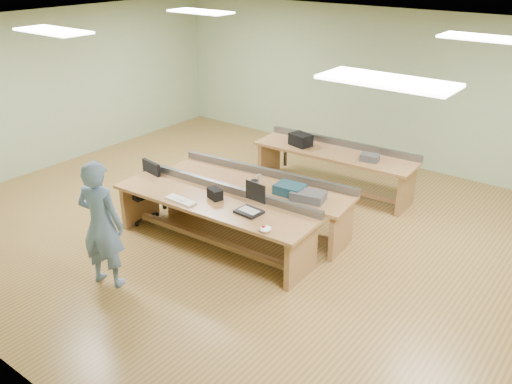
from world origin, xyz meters
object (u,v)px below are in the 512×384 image
at_px(workbench_mid, 257,194).
at_px(workbench_back, 334,161).
at_px(workbench_front, 214,212).
at_px(parts_bin_grey, 308,196).
at_px(drinks_can, 259,179).
at_px(person, 101,224).
at_px(laptop_base, 249,212).
at_px(camera_bag, 215,194).
at_px(mug, 255,184).
at_px(task_chair, 145,199).
at_px(parts_bin_teal, 290,189).

bearing_deg(workbench_mid, workbench_back, 76.05).
xyz_separation_m(workbench_front, parts_bin_grey, (1.07, 0.81, 0.25)).
xyz_separation_m(workbench_front, drinks_can, (0.14, 0.88, 0.25)).
height_order(workbench_back, person, person).
xyz_separation_m(workbench_front, laptop_base, (0.66, -0.02, 0.21)).
distance_m(workbench_mid, drinks_can, 0.26).
bearing_deg(camera_bag, workbench_mid, 99.71).
relative_size(laptop_base, parts_bin_grey, 0.72).
relative_size(workbench_front, mug, 23.53).
distance_m(task_chair, drinks_can, 1.90).
height_order(task_chair, parts_bin_grey, task_chair).
distance_m(camera_bag, parts_bin_teal, 1.09).
bearing_deg(camera_bag, parts_bin_grey, 53.23).
distance_m(task_chair, parts_bin_teal, 2.41).
xyz_separation_m(camera_bag, drinks_can, (0.15, 0.84, -0.01)).
bearing_deg(parts_bin_grey, person, -123.37).
bearing_deg(parts_bin_teal, workbench_back, 100.90).
bearing_deg(drinks_can, workbench_back, 83.39).
relative_size(workbench_mid, parts_bin_teal, 7.57).
xyz_separation_m(person, parts_bin_teal, (1.24, 2.39, -0.03)).
xyz_separation_m(workbench_front, task_chair, (-1.46, -0.02, -0.21)).
xyz_separation_m(laptop_base, parts_bin_teal, (0.09, 0.85, 0.05)).
relative_size(workbench_mid, task_chair, 3.30).
relative_size(workbench_front, task_chair, 3.36).
height_order(workbench_front, workbench_back, same).
height_order(workbench_mid, mug, workbench_mid).
distance_m(laptop_base, camera_bag, 0.67).
distance_m(workbench_back, camera_bag, 2.81).
xyz_separation_m(laptop_base, mug, (-0.47, 0.73, 0.03)).
bearing_deg(workbench_front, camera_bag, 98.69).
relative_size(task_chair, drinks_can, 7.29).
bearing_deg(person, mug, -122.52).
distance_m(workbench_front, parts_bin_grey, 1.37).
height_order(laptop_base, parts_bin_grey, parts_bin_grey).
bearing_deg(task_chair, mug, 33.26).
height_order(workbench_mid, parts_bin_grey, parts_bin_grey).
bearing_deg(workbench_front, drinks_can, 78.05).
height_order(workbench_front, person, person).
relative_size(person, task_chair, 1.80).
xyz_separation_m(parts_bin_grey, mug, (-0.88, -0.10, -0.01)).
bearing_deg(parts_bin_grey, workbench_front, -142.78).
bearing_deg(parts_bin_grey, workbench_mid, 176.63).
height_order(workbench_front, workbench_mid, same).
xyz_separation_m(workbench_mid, parts_bin_grey, (0.96, -0.06, 0.25)).
bearing_deg(task_chair, workbench_front, 10.11).
bearing_deg(person, task_chair, -73.75).
relative_size(camera_bag, mug, 1.67).
bearing_deg(workbench_mid, person, -110.37).
bearing_deg(workbench_mid, mug, -69.79).
bearing_deg(person, workbench_front, -123.44).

